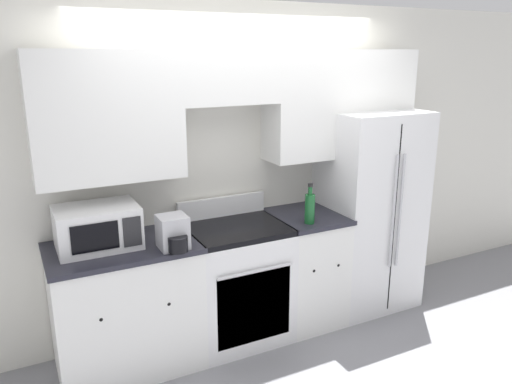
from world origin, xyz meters
TOP-DOWN VIEW (x-y plane):
  - ground_plane at (0.00, 0.00)m, footprint 12.00×12.00m
  - wall_back at (0.01, 0.59)m, footprint 8.00×0.39m
  - lower_cabinets_left at (-1.04, 0.31)m, footprint 1.01×0.64m
  - lower_cabinets_right at (0.46, 0.31)m, footprint 0.54×0.64m
  - oven_range at (-0.17, 0.31)m, footprint 0.75×0.65m
  - refrigerator at (1.12, 0.34)m, footprint 0.81×0.72m
  - microwave at (-1.18, 0.36)m, footprint 0.54×0.40m
  - bottle at (0.37, 0.12)m, footprint 0.08×0.08m
  - electric_kettle at (-0.73, 0.10)m, footprint 0.19×0.26m

SIDE VIEW (x-z plane):
  - ground_plane at x=0.00m, z-range 0.00..0.00m
  - lower_cabinets_left at x=-1.04m, z-range 0.00..0.94m
  - lower_cabinets_right at x=0.46m, z-range 0.00..0.94m
  - oven_range at x=-0.17m, z-range -0.07..1.02m
  - refrigerator at x=1.12m, z-range 0.00..1.75m
  - electric_kettle at x=-0.73m, z-range 0.93..1.16m
  - bottle at x=0.37m, z-range 0.91..1.22m
  - microwave at x=-1.18m, z-range 0.94..1.23m
  - wall_back at x=0.01m, z-range 0.20..2.80m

